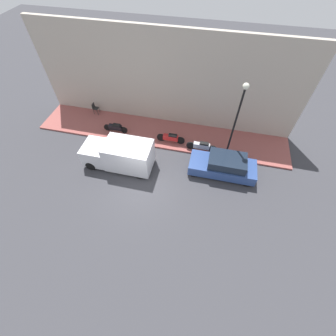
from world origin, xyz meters
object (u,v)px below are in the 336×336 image
(delivery_van, at_px, (119,154))
(scooter_silver, at_px, (202,146))
(motorcycle_black, at_px, (116,128))
(streetlamp, at_px, (238,112))
(cafe_chair, at_px, (95,108))
(motorcycle_red, at_px, (171,138))
(parked_car, at_px, (223,166))

(delivery_van, height_order, scooter_silver, delivery_van)
(motorcycle_black, relative_size, streetlamp, 0.35)
(cafe_chair, bearing_deg, motorcycle_black, -126.04)
(delivery_van, bearing_deg, cafe_chair, 39.67)
(motorcycle_black, relative_size, motorcycle_red, 0.92)
(parked_car, height_order, delivery_van, delivery_van)
(motorcycle_black, height_order, cafe_chair, cafe_chair)
(scooter_silver, bearing_deg, parked_car, -134.60)
(cafe_chair, bearing_deg, parked_car, -110.04)
(delivery_van, xyz_separation_m, motorcycle_black, (2.94, 1.47, -0.49))
(parked_car, height_order, motorcycle_black, parked_car)
(delivery_van, height_order, motorcycle_red, delivery_van)
(motorcycle_black, distance_m, cafe_chair, 3.02)
(delivery_van, xyz_separation_m, scooter_silver, (2.41, -5.10, -0.46))
(motorcycle_red, distance_m, scooter_silver, 2.29)
(motorcycle_red, distance_m, cafe_chair, 7.02)
(parked_car, relative_size, cafe_chair, 4.75)
(streetlamp, bearing_deg, cafe_chair, 78.02)
(motorcycle_black, bearing_deg, motorcycle_red, -92.58)
(cafe_chair, bearing_deg, scooter_silver, -104.33)
(motorcycle_red, bearing_deg, streetlamp, -94.48)
(cafe_chair, bearing_deg, motorcycle_red, -106.27)
(motorcycle_black, height_order, streetlamp, streetlamp)
(motorcycle_black, bearing_deg, streetlamp, -93.49)
(motorcycle_black, bearing_deg, delivery_van, -153.41)
(parked_car, bearing_deg, streetlamp, -5.62)
(motorcycle_red, bearing_deg, cafe_chair, 73.73)
(motorcycle_black, relative_size, scooter_silver, 0.88)
(delivery_van, bearing_deg, parked_car, -82.77)
(scooter_silver, height_order, streetlamp, streetlamp)
(motorcycle_black, distance_m, motorcycle_red, 4.31)
(scooter_silver, bearing_deg, delivery_van, 115.30)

